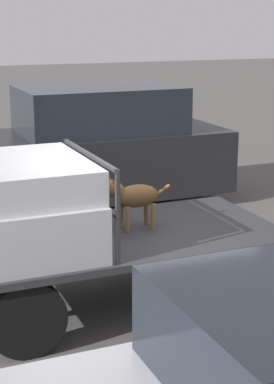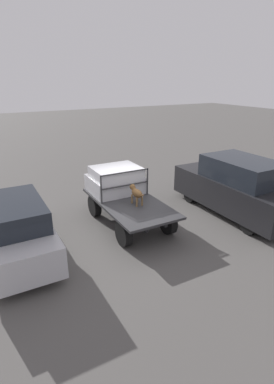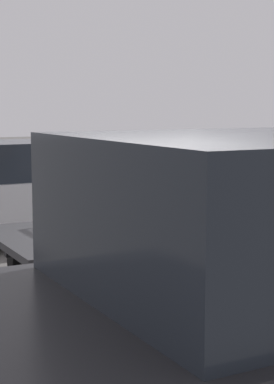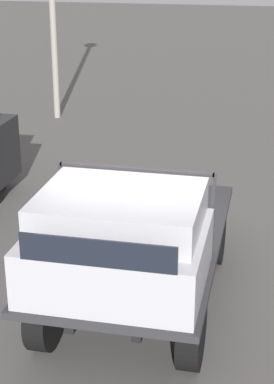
{
  "view_description": "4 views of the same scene",
  "coord_description": "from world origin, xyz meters",
  "views": [
    {
      "loc": [
        2.44,
        6.61,
        3.28
      ],
      "look_at": [
        -0.36,
        -0.12,
        1.3
      ],
      "focal_mm": 60.0,
      "sensor_mm": 36.0,
      "label": 1
    },
    {
      "loc": [
        -8.47,
        4.33,
        4.84
      ],
      "look_at": [
        -0.36,
        -0.12,
        1.3
      ],
      "focal_mm": 28.0,
      "sensor_mm": 36.0,
      "label": 2
    },
    {
      "loc": [
        -3.81,
        -6.6,
        2.29
      ],
      "look_at": [
        -0.36,
        -0.12,
        1.3
      ],
      "focal_mm": 60.0,
      "sensor_mm": 36.0,
      "label": 3
    },
    {
      "loc": [
        6.94,
        1.47,
        4.24
      ],
      "look_at": [
        -0.36,
        -0.12,
        1.3
      ],
      "focal_mm": 60.0,
      "sensor_mm": 36.0,
      "label": 4
    }
  ],
  "objects": [
    {
      "name": "flatbed_truck",
      "position": [
        0.0,
        0.0,
        0.62
      ],
      "size": [
        3.93,
        1.94,
        0.86
      ],
      "color": "black",
      "rests_on": "ground"
    },
    {
      "name": "truck_headboard",
      "position": [
        0.26,
        0.0,
        1.51
      ],
      "size": [
        0.04,
        1.82,
        0.99
      ],
      "color": "#2D2D30",
      "rests_on": "flatbed_truck"
    },
    {
      "name": "ground_plane",
      "position": [
        0.0,
        0.0,
        0.0
      ],
      "size": [
        80.0,
        80.0,
        0.0
      ],
      "primitive_type": "plane",
      "color": "#514F4C"
    },
    {
      "name": "truck_cab",
      "position": [
        1.09,
        0.0,
        1.31
      ],
      "size": [
        1.58,
        1.82,
        0.96
      ],
      "color": "#B7B7BC",
      "rests_on": "flatbed_truck"
    },
    {
      "name": "dog",
      "position": [
        -0.3,
        -0.12,
        1.26
      ],
      "size": [
        0.89,
        0.27,
        0.65
      ],
      "rotation": [
        0.0,
        0.0,
        0.15
      ],
      "color": "brown",
      "rests_on": "flatbed_truck"
    }
  ]
}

